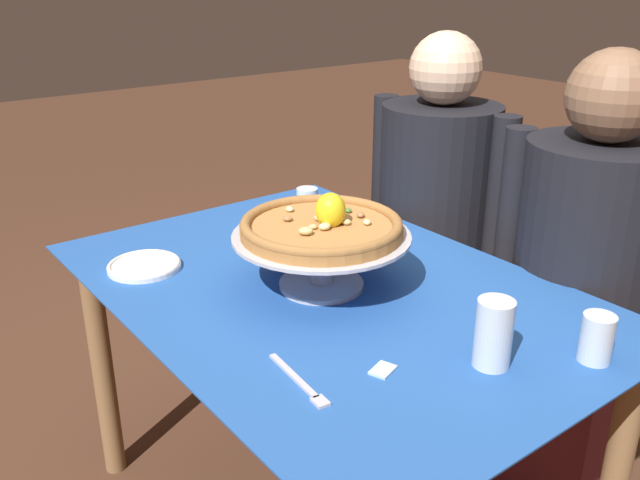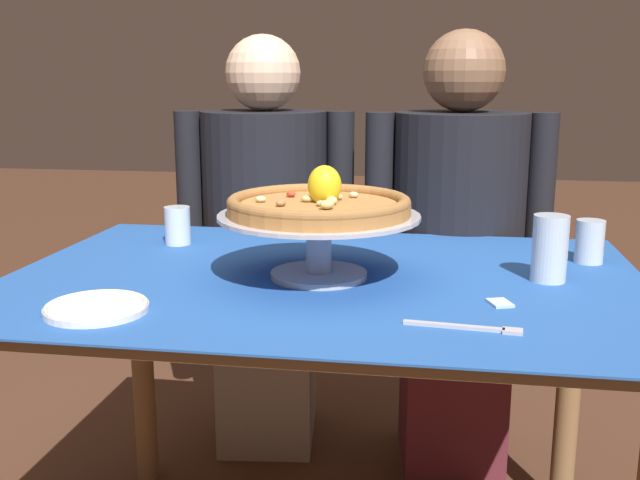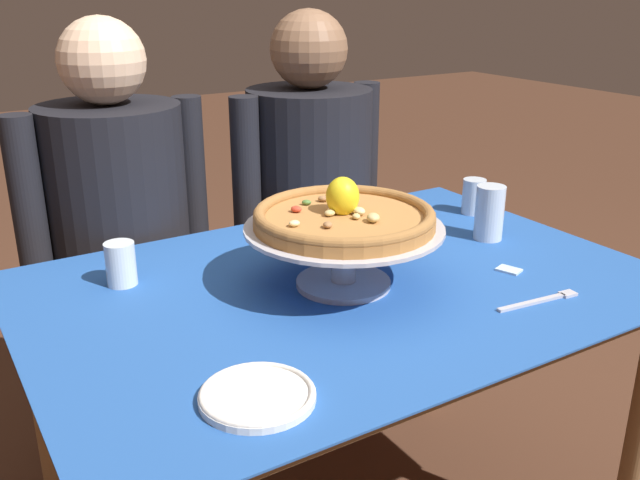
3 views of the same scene
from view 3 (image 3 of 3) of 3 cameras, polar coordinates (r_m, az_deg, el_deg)
The scene contains 11 objects.
dining_table at distance 1.52m, azimuth 1.88°, elevation -6.97°, with size 1.30×0.90×0.72m.
pizza_stand at distance 1.42m, azimuth 1.96°, elevation -0.34°, with size 0.41×0.41×0.13m.
pizza at distance 1.40m, azimuth 1.98°, elevation 1.98°, with size 0.37×0.37×0.10m.
water_glass_back_right at distance 1.94m, azimuth 12.44°, elevation 3.37°, with size 0.06×0.06×0.10m.
water_glass_back_left at distance 1.51m, azimuth -15.95°, elevation -2.08°, with size 0.06×0.06×0.09m.
water_glass_side_right at distance 1.75m, azimuth 13.66°, elevation 1.92°, with size 0.07×0.07×0.13m.
side_plate at distance 1.08m, azimuth -5.15°, elevation -12.51°, with size 0.18×0.18×0.02m.
dinner_fork at distance 1.45m, azimuth 17.69°, elevation -4.70°, with size 0.19×0.04×0.01m.
sugar_packet at distance 1.58m, azimuth 15.18°, elevation -2.37°, with size 0.05×0.04×0.01m, color silver.
diner_left at distance 1.97m, azimuth -15.83°, elevation -1.24°, with size 0.52×0.41×1.24m.
diner_right at distance 2.14m, azimuth -0.84°, elevation 1.31°, with size 0.52×0.41×1.25m.
Camera 3 is at (-0.75, -1.12, 1.32)m, focal length 39.16 mm.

